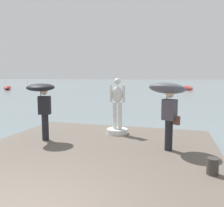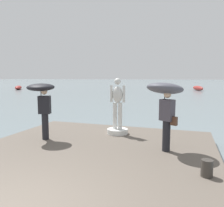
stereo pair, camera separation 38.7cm
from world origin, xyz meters
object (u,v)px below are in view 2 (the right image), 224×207
object	(u,v)px
statue_white_figure	(118,114)
boat_far	(198,88)
onlooker_right	(165,96)
mooring_bollard	(207,168)
boat_mid	(18,88)
onlooker_left	(42,96)

from	to	relation	value
statue_white_figure	boat_far	xyz separation A→B (m)	(4.31, 37.81, -0.70)
statue_white_figure	onlooker_right	world-z (taller)	statue_white_figure
mooring_bollard	boat_mid	size ratio (longest dim) A/B	0.08
statue_white_figure	onlooker_right	bearing A→B (deg)	-37.09
statue_white_figure	boat_mid	world-z (taller)	statue_white_figure
boat_mid	statue_white_figure	bearing A→B (deg)	-44.38
mooring_bollard	onlooker_left	bearing A→B (deg)	164.57
onlooker_left	onlooker_right	distance (m)	4.02
mooring_bollard	boat_far	size ratio (longest dim) A/B	0.07
boat_mid	onlooker_right	bearing A→B (deg)	-44.00
onlooker_left	boat_far	world-z (taller)	onlooker_left
statue_white_figure	boat_far	bearing A→B (deg)	83.50
boat_mid	mooring_bollard	bearing A→B (deg)	-44.45
onlooker_right	mooring_bollard	xyz separation A→B (m)	(1.03, -1.50, -1.38)
onlooker_left	mooring_bollard	bearing A→B (deg)	-15.43
onlooker_right	boat_far	bearing A→B (deg)	86.40
onlooker_left	boat_mid	world-z (taller)	onlooker_left
statue_white_figure	onlooker_left	distance (m)	2.75
mooring_bollard	statue_white_figure	bearing A→B (deg)	134.81
statue_white_figure	mooring_bollard	distance (m)	4.11
onlooker_left	mooring_bollard	size ratio (longest dim) A/B	5.25
statue_white_figure	onlooker_right	distance (m)	2.46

